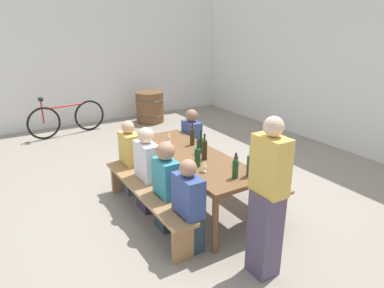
# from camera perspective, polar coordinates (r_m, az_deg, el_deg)

# --- Properties ---
(ground_plane) EXTENTS (24.00, 24.00, 0.00)m
(ground_plane) POSITION_cam_1_polar(r_m,az_deg,el_deg) (4.84, -0.00, -10.09)
(ground_plane) COLOR gray
(back_wall) EXTENTS (14.00, 0.20, 3.20)m
(back_wall) POSITION_cam_1_polar(r_m,az_deg,el_deg) (7.02, 27.89, 10.88)
(back_wall) COLOR silver
(back_wall) RESTS_ON ground
(side_wall) EXTENTS (0.20, 7.97, 3.20)m
(side_wall) POSITION_cam_1_polar(r_m,az_deg,el_deg) (8.87, -17.59, 13.58)
(side_wall) COLOR silver
(side_wall) RESTS_ON ground
(tasting_table) EXTENTS (2.16, 0.77, 0.75)m
(tasting_table) POSITION_cam_1_polar(r_m,az_deg,el_deg) (4.54, -0.00, -2.71)
(tasting_table) COLOR brown
(tasting_table) RESTS_ON ground
(bench_near) EXTENTS (2.06, 0.30, 0.45)m
(bench_near) POSITION_cam_1_polar(r_m,az_deg,el_deg) (4.39, -7.73, -8.27)
(bench_near) COLOR #9E7247
(bench_near) RESTS_ON ground
(bench_far) EXTENTS (2.06, 0.30, 0.45)m
(bench_far) POSITION_cam_1_polar(r_m,az_deg,el_deg) (5.03, 6.69, -4.45)
(bench_far) COLOR #9E7247
(bench_far) RESTS_ON ground
(wine_bottle_0) EXTENTS (0.07, 0.07, 0.35)m
(wine_bottle_0) POSITION_cam_1_polar(r_m,az_deg,el_deg) (3.92, 9.52, -3.48)
(wine_bottle_0) COLOR #234C2D
(wine_bottle_0) RESTS_ON tasting_table
(wine_bottle_1) EXTENTS (0.07, 0.07, 0.29)m
(wine_bottle_1) POSITION_cam_1_polar(r_m,az_deg,el_deg) (3.85, 7.17, -4.05)
(wine_bottle_1) COLOR #194723
(wine_bottle_1) RESTS_ON tasting_table
(wine_bottle_2) EXTENTS (0.07, 0.07, 0.34)m
(wine_bottle_2) POSITION_cam_1_polar(r_m,az_deg,el_deg) (4.32, 2.07, -0.95)
(wine_bottle_2) COLOR #332814
(wine_bottle_2) RESTS_ON tasting_table
(wine_bottle_3) EXTENTS (0.07, 0.07, 0.33)m
(wine_bottle_3) POSITION_cam_1_polar(r_m,az_deg,el_deg) (4.12, 0.93, -2.15)
(wine_bottle_3) COLOR #194723
(wine_bottle_3) RESTS_ON tasting_table
(wine_bottle_4) EXTENTS (0.07, 0.07, 0.33)m
(wine_bottle_4) POSITION_cam_1_polar(r_m,az_deg,el_deg) (4.83, 0.03, 1.24)
(wine_bottle_4) COLOR #332814
(wine_bottle_4) RESTS_ON tasting_table
(wine_bottle_5) EXTENTS (0.07, 0.07, 0.31)m
(wine_bottle_5) POSITION_cam_1_polar(r_m,az_deg,el_deg) (4.55, 1.42, -0.11)
(wine_bottle_5) COLOR #143319
(wine_bottle_5) RESTS_ON tasting_table
(wine_glass_0) EXTENTS (0.06, 0.06, 0.18)m
(wine_glass_0) POSITION_cam_1_polar(r_m,az_deg,el_deg) (4.17, 7.30, -1.96)
(wine_glass_0) COLOR silver
(wine_glass_0) RESTS_ON tasting_table
(wine_glass_1) EXTENTS (0.07, 0.07, 0.15)m
(wine_glass_1) POSITION_cam_1_polar(r_m,az_deg,el_deg) (4.97, -3.90, 1.51)
(wine_glass_1) COLOR silver
(wine_glass_1) RESTS_ON tasting_table
(wine_glass_2) EXTENTS (0.08, 0.08, 0.14)m
(wine_glass_2) POSITION_cam_1_polar(r_m,az_deg,el_deg) (3.98, 2.00, -3.31)
(wine_glass_2) COLOR silver
(wine_glass_2) RESTS_ON tasting_table
(seated_guest_near_0) EXTENTS (0.38, 0.24, 1.09)m
(seated_guest_near_0) POSITION_cam_1_polar(r_m,az_deg,el_deg) (5.09, -10.19, -2.48)
(seated_guest_near_0) COLOR #4A5971
(seated_guest_near_0) RESTS_ON ground
(seated_guest_near_1) EXTENTS (0.41, 0.24, 1.15)m
(seated_guest_near_1) POSITION_cam_1_polar(r_m,az_deg,el_deg) (4.57, -7.38, -4.54)
(seated_guest_near_1) COLOR #372E4A
(seated_guest_near_1) RESTS_ON ground
(seated_guest_near_2) EXTENTS (0.35, 0.24, 1.11)m
(seated_guest_near_2) POSITION_cam_1_polar(r_m,az_deg,el_deg) (4.13, -4.26, -7.17)
(seated_guest_near_2) COLOR #293942
(seated_guest_near_2) RESTS_ON ground
(seated_guest_near_3) EXTENTS (0.39, 0.24, 1.07)m
(seated_guest_near_3) POSITION_cam_1_polar(r_m,az_deg,el_deg) (3.76, -0.62, -10.69)
(seated_guest_near_3) COLOR #293D4B
(seated_guest_near_3) RESTS_ON ground
(seated_guest_far_0) EXTENTS (0.32, 0.24, 1.11)m
(seated_guest_far_0) POSITION_cam_1_polar(r_m,az_deg,el_deg) (5.56, -0.05, 0.01)
(seated_guest_far_0) COLOR #41395C
(seated_guest_far_0) RESTS_ON ground
(seated_guest_far_1) EXTENTS (0.34, 0.24, 1.15)m
(seated_guest_far_1) POSITION_cam_1_polar(r_m,az_deg,el_deg) (4.31, 11.88, -6.24)
(seated_guest_far_1) COLOR #422C4E
(seated_guest_far_1) RESTS_ON ground
(standing_host) EXTENTS (0.35, 0.24, 1.63)m
(standing_host) POSITION_cam_1_polar(r_m,az_deg,el_deg) (3.37, 12.34, -9.41)
(standing_host) COLOR #51465D
(standing_host) RESTS_ON ground
(wine_barrel) EXTENTS (0.71, 0.71, 0.76)m
(wine_barrel) POSITION_cam_1_polar(r_m,az_deg,el_deg) (8.72, -6.97, 6.09)
(wine_barrel) COLOR brown
(wine_barrel) RESTS_ON ground
(parked_bicycle_0) EXTENTS (0.31, 1.71, 0.90)m
(parked_bicycle_0) POSITION_cam_1_polar(r_m,az_deg,el_deg) (8.13, -19.96, 3.98)
(parked_bicycle_0) COLOR black
(parked_bicycle_0) RESTS_ON ground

